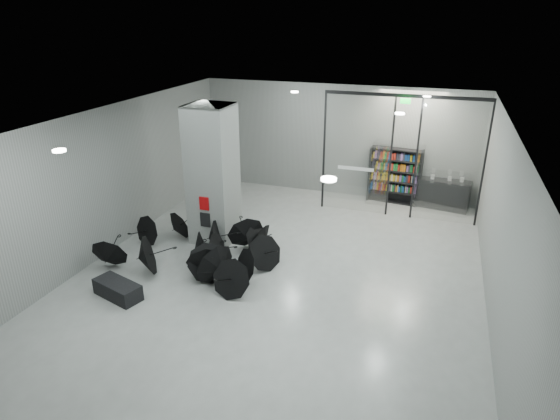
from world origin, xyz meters
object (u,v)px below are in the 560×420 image
(column, at_px, (213,175))
(bench, at_px, (118,290))
(shop_counter, at_px, (444,194))
(umbrella_cluster, at_px, (208,256))
(bookshelf, at_px, (395,176))

(column, height_order, bench, column)
(column, relative_size, bench, 3.26)
(shop_counter, bearing_deg, umbrella_cluster, -123.18)
(shop_counter, height_order, umbrella_cluster, shop_counter)
(umbrella_cluster, bearing_deg, bookshelf, 57.13)
(column, relative_size, shop_counter, 2.40)
(column, xyz_separation_m, bench, (-0.80, -3.67, -1.80))
(bench, xyz_separation_m, bookshelf, (5.48, 8.42, 0.78))
(column, height_order, umbrella_cluster, column)
(column, xyz_separation_m, bookshelf, (4.68, 4.75, -1.02))
(bench, bearing_deg, umbrella_cluster, 73.21)
(bench, relative_size, bookshelf, 0.63)
(column, bearing_deg, umbrella_cluster, -71.01)
(column, xyz_separation_m, umbrella_cluster, (0.56, -1.63, -1.70))
(shop_counter, bearing_deg, bookshelf, -171.00)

